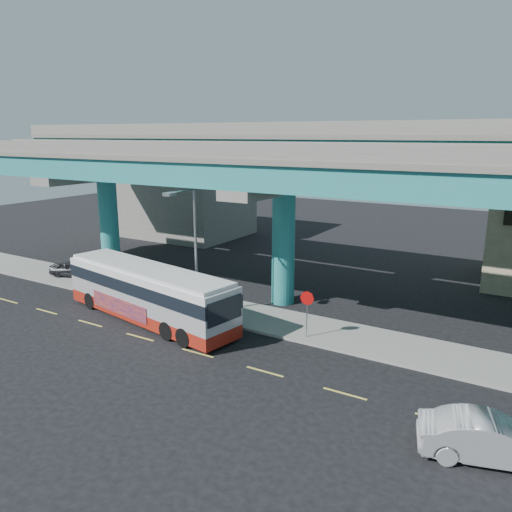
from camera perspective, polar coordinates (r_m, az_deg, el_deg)
The scene contains 10 objects.
ground at distance 26.47m, azimuth -6.29°, elevation -10.74°, with size 120.00×120.00×0.00m, color black.
sidewalk at distance 30.64m, azimuth -0.03°, elevation -7.00°, with size 70.00×4.00×0.15m, color gray.
lane_markings at distance 26.26m, azimuth -6.69°, elevation -10.95°, with size 58.00×0.12×0.01m.
viaduct at distance 31.84m, azimuth 3.37°, elevation 10.51°, with size 52.00×12.40×11.70m.
building_concrete at distance 55.71m, azimuth -7.94°, elevation 7.02°, with size 12.00×10.00×9.00m, color gray.
transit_bus at distance 30.51m, azimuth -12.20°, elevation -3.97°, with size 13.12×4.96×3.30m.
sedan at distance 19.88m, azimuth 25.26°, elevation -18.41°, with size 5.08×2.94×1.58m, color #A3A2A7.
parked_car at distance 41.32m, azimuth -20.23°, elevation -1.38°, with size 3.76×2.47×1.19m, color #28282C.
street_lamp at distance 29.39m, azimuth -7.63°, elevation 2.48°, with size 0.50×2.56×7.87m.
stop_sign at distance 27.10m, azimuth 5.85°, elevation -5.48°, with size 0.79×0.11×2.62m.
Camera 1 is at (14.77, -19.04, 10.96)m, focal length 35.00 mm.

